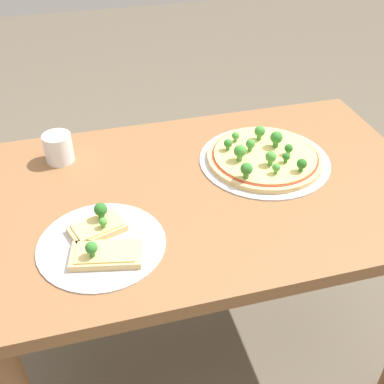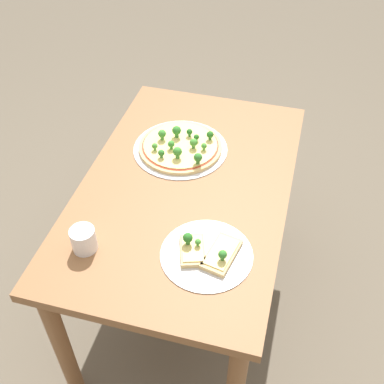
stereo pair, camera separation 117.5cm
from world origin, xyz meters
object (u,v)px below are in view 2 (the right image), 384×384
at_px(dining_table, 186,204).
at_px(drinking_cup, 84,239).
at_px(pizza_tray_slice, 207,253).
at_px(pizza_tray_whole, 181,146).

distance_m(dining_table, drinking_cup, 0.45).
xyz_separation_m(dining_table, pizza_tray_slice, (-0.29, -0.15, 0.11)).
bearing_deg(dining_table, drinking_cup, 148.17).
bearing_deg(drinking_cup, pizza_tray_slice, -79.19).
xyz_separation_m(dining_table, drinking_cup, (-0.36, 0.23, 0.14)).
xyz_separation_m(pizza_tray_slice, drinking_cup, (-0.07, 0.38, 0.03)).
distance_m(dining_table, pizza_tray_slice, 0.35).
bearing_deg(pizza_tray_whole, dining_table, -158.69).
bearing_deg(drinking_cup, pizza_tray_whole, -15.61).
height_order(dining_table, pizza_tray_whole, pizza_tray_whole).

